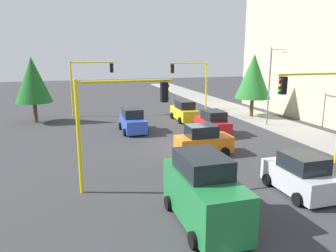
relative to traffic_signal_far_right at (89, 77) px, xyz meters
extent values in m
plane|color=#353538|center=(14.00, 5.70, -4.03)|extent=(120.00, 120.00, 0.00)
cube|color=gray|center=(9.00, 16.20, -3.95)|extent=(80.00, 4.00, 0.15)
cube|color=silver|center=(26.30, 2.70, -4.02)|extent=(2.20, 0.36, 0.01)
cone|color=silver|center=(25.00, 2.70, -4.02)|extent=(0.01, 1.10, 1.10)
cube|color=#C6B793|center=(5.39, 24.20, 3.29)|extent=(17.00, 9.00, 14.63)
cylinder|color=yellow|center=(0.00, -1.80, -1.18)|extent=(0.18, 0.18, 5.69)
cylinder|color=yellow|center=(0.00, 0.45, 1.51)|extent=(0.12, 4.50, 0.12)
cube|color=black|center=(0.00, 2.34, 0.93)|extent=(0.36, 0.32, 0.96)
sphere|color=red|center=(0.00, 2.52, 1.23)|extent=(0.18, 0.18, 0.18)
sphere|color=yellow|center=(0.00, 2.52, 0.93)|extent=(0.18, 0.18, 0.18)
sphere|color=green|center=(0.00, 2.52, 0.63)|extent=(0.18, 0.18, 0.18)
cylinder|color=yellow|center=(20.00, 10.95, 1.39)|extent=(0.12, 4.50, 0.12)
cube|color=black|center=(20.00, 9.06, 0.81)|extent=(0.36, 0.32, 0.96)
sphere|color=red|center=(20.00, 8.88, 1.11)|extent=(0.18, 0.18, 0.18)
sphere|color=yellow|center=(20.00, 8.88, 0.81)|extent=(0.18, 0.18, 0.18)
sphere|color=green|center=(20.00, 8.88, 0.51)|extent=(0.18, 0.18, 0.18)
cylinder|color=yellow|center=(20.00, -1.80, -1.31)|extent=(0.18, 0.18, 5.44)
cylinder|color=yellow|center=(20.00, 0.45, 1.26)|extent=(0.12, 4.50, 0.12)
cube|color=black|center=(20.00, 2.34, 0.68)|extent=(0.36, 0.32, 0.96)
sphere|color=red|center=(20.00, 2.52, 0.98)|extent=(0.18, 0.18, 0.18)
sphere|color=yellow|center=(20.00, 2.52, 0.68)|extent=(0.18, 0.18, 0.18)
sphere|color=green|center=(20.00, 2.52, 0.38)|extent=(0.18, 0.18, 0.18)
cylinder|color=yellow|center=(0.00, 13.20, -1.27)|extent=(0.18, 0.18, 5.52)
cylinder|color=yellow|center=(0.00, 10.95, 1.34)|extent=(0.12, 4.50, 0.12)
cube|color=black|center=(0.00, 9.06, 0.76)|extent=(0.36, 0.32, 0.96)
sphere|color=red|center=(0.00, 8.88, 1.06)|extent=(0.18, 0.18, 0.18)
sphere|color=yellow|center=(0.00, 8.88, 0.76)|extent=(0.18, 0.18, 0.18)
sphere|color=green|center=(0.00, 8.88, 0.46)|extent=(0.18, 0.18, 0.18)
cylinder|color=slate|center=(10.00, 14.90, -0.53)|extent=(0.14, 0.14, 7.00)
cylinder|color=slate|center=(10.90, 14.90, 2.77)|extent=(1.80, 0.10, 0.10)
ellipsoid|color=silver|center=(11.80, 14.90, 2.62)|extent=(0.56, 0.28, 0.20)
cylinder|color=brown|center=(2.00, -5.30, -2.96)|extent=(0.36, 0.36, 2.13)
cone|color=#1E6023|center=(2.00, -5.30, 0.03)|extent=(3.41, 3.41, 4.26)
cylinder|color=brown|center=(6.00, 15.70, -2.92)|extent=(0.36, 0.36, 2.22)
cone|color=#28752D|center=(6.00, 15.70, 0.20)|extent=(3.55, 3.55, 4.43)
cube|color=#1E7238|center=(24.38, 2.68, -2.94)|extent=(4.80, 1.90, 1.85)
cube|color=black|center=(24.14, 2.68, -1.63)|extent=(2.50, 1.67, 0.76)
cylinder|color=black|center=(25.87, 3.69, -3.73)|extent=(0.60, 0.20, 0.60)
cylinder|color=black|center=(25.87, 1.67, -3.73)|extent=(0.60, 0.20, 0.60)
cylinder|color=black|center=(22.90, 3.69, -3.73)|extent=(0.60, 0.20, 0.60)
cylinder|color=black|center=(22.90, 1.67, -3.73)|extent=(0.60, 0.20, 0.60)
cube|color=orange|center=(16.00, 6.20, -3.34)|extent=(1.72, 3.63, 1.05)
cube|color=black|center=(16.00, 6.02, -2.43)|extent=(1.51, 1.89, 0.76)
cylinder|color=black|center=(15.08, 7.33, -3.73)|extent=(0.20, 0.60, 0.60)
cylinder|color=black|center=(16.92, 7.33, -3.73)|extent=(0.20, 0.60, 0.60)
cylinder|color=black|center=(15.08, 5.07, -3.73)|extent=(0.20, 0.60, 0.60)
cylinder|color=black|center=(16.92, 5.07, -3.73)|extent=(0.20, 0.60, 0.60)
cube|color=#B2B5BA|center=(23.02, 8.17, -3.34)|extent=(3.79, 1.79, 1.05)
cube|color=black|center=(23.21, 8.17, -2.43)|extent=(1.97, 1.57, 0.76)
cylinder|color=black|center=(21.85, 7.21, -3.73)|extent=(0.60, 0.20, 0.60)
cylinder|color=black|center=(21.85, 9.12, -3.73)|extent=(0.60, 0.20, 0.60)
cylinder|color=black|center=(24.20, 7.21, -3.73)|extent=(0.60, 0.20, 0.60)
cylinder|color=black|center=(24.20, 9.12, -3.73)|extent=(0.60, 0.20, 0.60)
cube|color=yellow|center=(5.28, 8.62, -3.34)|extent=(4.08, 1.60, 1.05)
cube|color=black|center=(5.48, 8.62, -2.43)|extent=(2.12, 1.41, 0.76)
cylinder|color=black|center=(4.01, 7.76, -3.73)|extent=(0.60, 0.20, 0.60)
cylinder|color=black|center=(4.01, 9.48, -3.73)|extent=(0.60, 0.20, 0.60)
cylinder|color=black|center=(6.54, 7.76, -3.73)|extent=(0.60, 0.20, 0.60)
cylinder|color=black|center=(6.54, 9.48, -3.73)|extent=(0.60, 0.20, 0.60)
cube|color=blue|center=(8.55, 2.90, -3.34)|extent=(3.88, 1.71, 1.05)
cube|color=black|center=(8.35, 2.90, -2.43)|extent=(2.02, 1.51, 0.76)
cylinder|color=black|center=(9.75, 3.82, -3.73)|extent=(0.60, 0.20, 0.60)
cylinder|color=black|center=(9.75, 1.98, -3.73)|extent=(0.60, 0.20, 0.60)
cylinder|color=black|center=(7.34, 3.82, -3.73)|extent=(0.60, 0.20, 0.60)
cylinder|color=black|center=(7.34, 1.98, -3.73)|extent=(0.60, 0.20, 0.60)
cube|color=red|center=(11.13, 9.02, -3.34)|extent=(3.88, 1.70, 1.05)
cube|color=black|center=(11.32, 9.02, -2.43)|extent=(2.02, 1.50, 0.76)
cylinder|color=black|center=(9.92, 8.11, -3.73)|extent=(0.60, 0.20, 0.60)
cylinder|color=black|center=(9.92, 9.93, -3.73)|extent=(0.60, 0.20, 0.60)
cylinder|color=black|center=(12.33, 8.11, -3.73)|extent=(0.60, 0.20, 0.60)
cylinder|color=black|center=(12.33, 9.93, -3.73)|extent=(0.60, 0.20, 0.60)
camera|label=1|loc=(35.38, -2.10, 2.61)|focal=35.26mm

